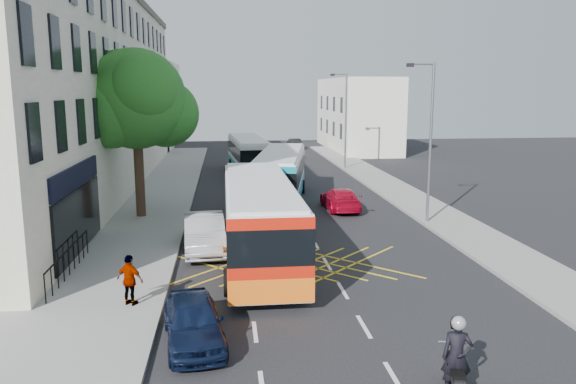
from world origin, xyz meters
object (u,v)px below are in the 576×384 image
object	(u,v)px
lamp_far	(345,116)
distant_car_dark	(294,143)
bus_mid	(280,176)
motorbike	(456,362)
pedestrian_far	(130,280)
bus_near	(259,219)
red_hatchback	(340,199)
distant_car_grey	(255,148)
lamp_near	(429,134)
parked_car_blue	(193,321)
bus_far	(248,155)
parked_car_silver	(204,233)
distant_car_silver	(292,152)
street_tree	(135,100)

from	to	relation	value
lamp_far	distant_car_dark	size ratio (longest dim) A/B	2.24
bus_mid	motorbike	world-z (taller)	bus_mid
pedestrian_far	bus_mid	bearing A→B (deg)	-83.60
bus_near	red_hatchback	bearing A→B (deg)	60.21
lamp_far	distant_car_grey	size ratio (longest dim) A/B	1.67
lamp_far	pedestrian_far	distance (m)	32.86
bus_near	distant_car_grey	bearing A→B (deg)	87.09
lamp_near	parked_car_blue	world-z (taller)	lamp_near
bus_near	parked_car_blue	xyz separation A→B (m)	(-2.26, -7.36, -1.07)
bus_far	motorbike	size ratio (longest dim) A/B	4.75
parked_car_silver	pedestrian_far	bearing A→B (deg)	-112.36
bus_near	bus_mid	xyz separation A→B (m)	(2.00, 11.75, -0.08)
lamp_far	distant_car_silver	distance (m)	9.98
street_tree	pedestrian_far	world-z (taller)	street_tree
lamp_near	parked_car_blue	size ratio (longest dim) A/B	2.10
distant_car_silver	parked_car_silver	bearing A→B (deg)	76.67
street_tree	distant_car_grey	bearing A→B (deg)	75.17
bus_far	motorbike	distance (m)	34.90
lamp_near	parked_car_blue	bearing A→B (deg)	-131.50
distant_car_silver	distant_car_dark	world-z (taller)	distant_car_silver
bus_far	distant_car_dark	bearing A→B (deg)	67.59
bus_far	parked_car_blue	size ratio (longest dim) A/B	2.80
motorbike	pedestrian_far	world-z (taller)	motorbike
distant_car_grey	distant_car_dark	bearing A→B (deg)	50.72
lamp_near	distant_car_silver	xyz separation A→B (m)	(-3.51, 28.44, -3.99)
lamp_far	motorbike	xyz separation A→B (m)	(-5.16, -36.12, -3.67)
lamp_near	bus_near	bearing A→B (deg)	-149.59
bus_near	parked_car_silver	size ratio (longest dim) A/B	2.42
motorbike	red_hatchback	xyz separation A→B (m)	(1.55, 20.08, -0.32)
bus_mid	lamp_near	bearing A→B (deg)	-33.68
distant_car_silver	lamp_near	bearing A→B (deg)	97.03
motorbike	red_hatchback	world-z (taller)	motorbike
distant_car_dark	motorbike	bearing A→B (deg)	82.86
bus_far	pedestrian_far	size ratio (longest dim) A/B	6.54
street_tree	parked_car_blue	xyz separation A→B (m)	(3.61, -15.51, -5.64)
lamp_near	motorbike	distance (m)	17.32
distant_car_silver	lamp_far	bearing A→B (deg)	112.56
lamp_near	bus_mid	bearing A→B (deg)	136.15
street_tree	bus_far	bearing A→B (deg)	67.66
street_tree	red_hatchback	distance (m)	12.49
parked_car_blue	bus_far	bearing A→B (deg)	76.95
parked_car_blue	lamp_near	bearing A→B (deg)	40.64
lamp_near	distant_car_grey	distance (m)	33.04
street_tree	lamp_near	world-z (taller)	street_tree
bus_mid	red_hatchback	bearing A→B (deg)	-28.81
bus_far	parked_car_silver	world-z (taller)	bus_far
bus_near	street_tree	bearing A→B (deg)	125.67
red_hatchback	pedestrian_far	world-z (taller)	pedestrian_far
bus_near	parked_car_blue	world-z (taller)	bus_near
lamp_far	parked_car_blue	bearing A→B (deg)	-108.83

